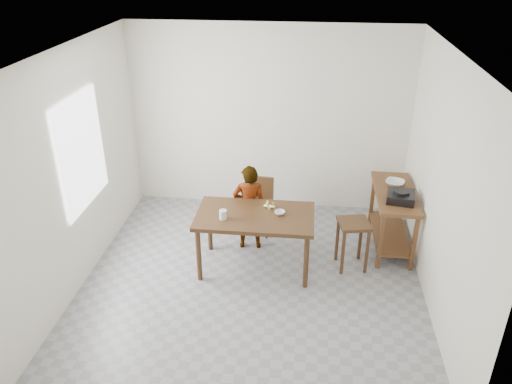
# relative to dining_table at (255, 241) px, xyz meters

# --- Properties ---
(floor) EXTENTS (4.00, 4.00, 0.04)m
(floor) POSITION_rel_dining_table_xyz_m (0.00, -0.30, -0.40)
(floor) COLOR gray
(floor) RESTS_ON ground
(ceiling) EXTENTS (4.00, 4.00, 0.04)m
(ceiling) POSITION_rel_dining_table_xyz_m (0.00, -0.30, 2.35)
(ceiling) COLOR white
(ceiling) RESTS_ON wall_back
(wall_back) EXTENTS (4.00, 0.04, 2.70)m
(wall_back) POSITION_rel_dining_table_xyz_m (0.00, 1.72, 0.98)
(wall_back) COLOR silver
(wall_back) RESTS_ON ground
(wall_front) EXTENTS (4.00, 0.04, 2.70)m
(wall_front) POSITION_rel_dining_table_xyz_m (0.00, -2.32, 0.98)
(wall_front) COLOR silver
(wall_front) RESTS_ON ground
(wall_left) EXTENTS (0.04, 4.00, 2.70)m
(wall_left) POSITION_rel_dining_table_xyz_m (-2.02, -0.30, 0.98)
(wall_left) COLOR silver
(wall_left) RESTS_ON ground
(wall_right) EXTENTS (0.04, 4.00, 2.70)m
(wall_right) POSITION_rel_dining_table_xyz_m (2.02, -0.30, 0.98)
(wall_right) COLOR silver
(wall_right) RESTS_ON ground
(window_pane) EXTENTS (0.02, 1.10, 1.30)m
(window_pane) POSITION_rel_dining_table_xyz_m (-1.97, -0.10, 1.12)
(window_pane) COLOR white
(window_pane) RESTS_ON wall_left
(dining_table) EXTENTS (1.40, 0.80, 0.75)m
(dining_table) POSITION_rel_dining_table_xyz_m (0.00, 0.00, 0.00)
(dining_table) COLOR #3E2613
(dining_table) RESTS_ON floor
(prep_counter) EXTENTS (0.50, 1.20, 0.80)m
(prep_counter) POSITION_rel_dining_table_xyz_m (1.72, 0.70, 0.03)
(prep_counter) COLOR #56351B
(prep_counter) RESTS_ON floor
(child) EXTENTS (0.46, 0.33, 1.17)m
(child) POSITION_rel_dining_table_xyz_m (-0.13, 0.46, 0.21)
(child) COLOR white
(child) RESTS_ON floor
(dining_chair) EXTENTS (0.41, 0.41, 0.76)m
(dining_chair) POSITION_rel_dining_table_xyz_m (-0.06, 0.86, 0.01)
(dining_chair) COLOR #3E2613
(dining_chair) RESTS_ON floor
(stool) EXTENTS (0.42, 0.42, 0.64)m
(stool) POSITION_rel_dining_table_xyz_m (1.18, 0.15, -0.06)
(stool) COLOR #3E2613
(stool) RESTS_ON floor
(glass_tumbler) EXTENTS (0.10, 0.10, 0.11)m
(glass_tumbler) POSITION_rel_dining_table_xyz_m (-0.36, -0.14, 0.43)
(glass_tumbler) COLOR silver
(glass_tumbler) RESTS_ON dining_table
(small_bowl) EXTENTS (0.14, 0.14, 0.04)m
(small_bowl) POSITION_rel_dining_table_xyz_m (0.29, 0.04, 0.40)
(small_bowl) COLOR silver
(small_bowl) RESTS_ON dining_table
(banana) EXTENTS (0.18, 0.15, 0.05)m
(banana) POSITION_rel_dining_table_xyz_m (0.15, 0.18, 0.40)
(banana) COLOR yellow
(banana) RESTS_ON dining_table
(serving_bowl) EXTENTS (0.31, 0.31, 0.06)m
(serving_bowl) POSITION_rel_dining_table_xyz_m (1.74, 0.90, 0.46)
(serving_bowl) COLOR silver
(serving_bowl) RESTS_ON prep_counter
(gas_burner) EXTENTS (0.38, 0.38, 0.11)m
(gas_burner) POSITION_rel_dining_table_xyz_m (1.74, 0.45, 0.48)
(gas_burner) COLOR black
(gas_burner) RESTS_ON prep_counter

